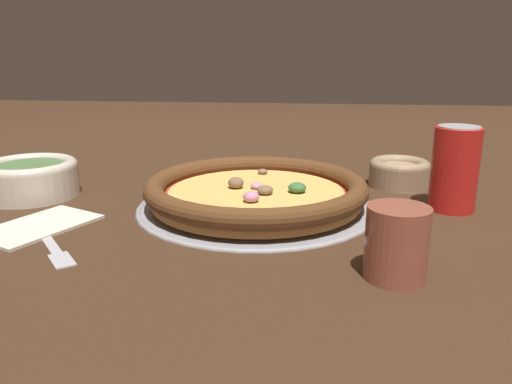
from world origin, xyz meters
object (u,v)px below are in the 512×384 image
at_px(pizza_tray, 256,205).
at_px(drinking_cup, 397,243).
at_px(bowl_near, 399,172).
at_px(napkin, 38,224).
at_px(pizza, 256,190).
at_px(bowl_far, 31,177).
at_px(fork, 52,245).
at_px(beverage_can, 455,169).

xyz_separation_m(pizza_tray, drinking_cup, (-0.22, -0.17, 0.03)).
relative_size(bowl_near, drinking_cup, 1.32).
bearing_deg(pizza_tray, napkin, 113.28).
distance_m(pizza, bowl_far, 0.37).
height_order(pizza, napkin, pizza).
xyz_separation_m(bowl_near, drinking_cup, (-0.37, 0.06, 0.01)).
height_order(pizza_tray, fork, pizza_tray).
relative_size(pizza, bowl_near, 3.24).
xyz_separation_m(drinking_cup, napkin, (0.10, 0.45, -0.03)).
height_order(pizza, bowl_far, bowl_far).
bearing_deg(beverage_can, pizza_tray, 94.36).
bearing_deg(drinking_cup, pizza_tray, 37.33).
xyz_separation_m(pizza_tray, bowl_far, (0.02, 0.37, 0.03)).
height_order(pizza_tray, napkin, same).
relative_size(pizza_tray, drinking_cup, 4.61).
relative_size(bowl_far, beverage_can, 1.18).
bearing_deg(bowl_near, fork, 125.66).
distance_m(napkin, beverage_can, 0.59).
distance_m(drinking_cup, napkin, 0.46).
distance_m(pizza, fork, 0.29).
height_order(drinking_cup, napkin, drinking_cup).
bearing_deg(beverage_can, bowl_far, 90.17).
xyz_separation_m(drinking_cup, beverage_can, (0.24, -0.12, 0.02)).
height_order(fork, beverage_can, beverage_can).
xyz_separation_m(pizza_tray, pizza, (-0.00, -0.00, 0.02)).
relative_size(bowl_far, napkin, 0.86).
relative_size(napkin, beverage_can, 1.38).
distance_m(pizza_tray, bowl_far, 0.37).
height_order(bowl_near, fork, bowl_near).
relative_size(bowl_near, napkin, 0.60).
height_order(bowl_far, napkin, bowl_far).
bearing_deg(beverage_can, pizza, 94.37).
xyz_separation_m(pizza_tray, fork, (-0.18, 0.23, -0.00)).
relative_size(drinking_cup, napkin, 0.45).
height_order(bowl_near, napkin, bowl_near).
bearing_deg(pizza_tray, beverage_can, -85.64).
relative_size(napkin, fork, 1.21).
bearing_deg(drinking_cup, beverage_can, -25.94).
bearing_deg(napkin, pizza, -66.74).
bearing_deg(fork, pizza_tray, 88.87).
bearing_deg(bowl_far, bowl_near, -77.91).
relative_size(bowl_near, fork, 0.72).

